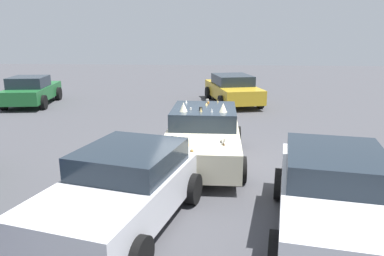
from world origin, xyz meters
The scene contains 6 objects.
ground_plane centered at (0.00, 0.00, 0.00)m, with size 60.00×60.00×0.00m, color #47474C.
art_car_decorated centered at (0.08, 0.00, 0.70)m, with size 4.53×2.14×1.61m.
parked_sedan_behind_right centered at (-3.46, 1.25, 0.70)m, with size 4.23×2.69×1.37m.
parked_sedan_near_left centered at (-3.57, -2.34, 0.73)m, with size 4.31×2.53×1.42m.
parked_sedan_row_back_far centered at (7.30, 8.43, 0.68)m, with size 4.11×2.37×1.37m.
parked_sedan_row_back_center centered at (8.39, -1.07, 0.70)m, with size 4.72×2.80×1.37m.
Camera 1 is at (-9.37, -0.37, 3.34)m, focal length 34.46 mm.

